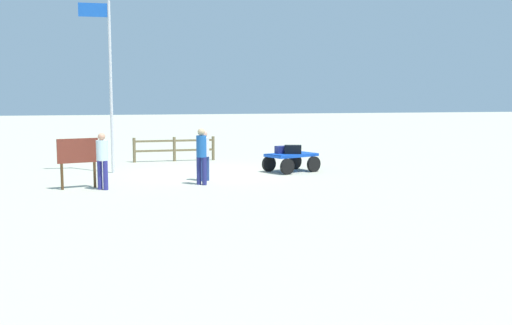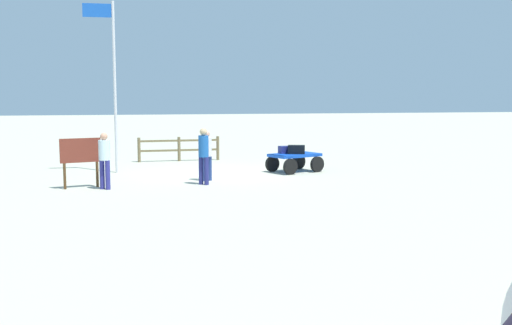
# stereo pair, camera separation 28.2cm
# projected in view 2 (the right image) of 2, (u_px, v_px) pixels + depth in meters

# --- Properties ---
(ground_plane) EXTENTS (120.00, 120.00, 0.00)m
(ground_plane) POSITION_uv_depth(u_px,v_px,m) (212.00, 174.00, 20.86)
(ground_plane) COLOR #B0B098
(luggage_cart) EXTENTS (2.07, 1.75, 0.65)m
(luggage_cart) POSITION_uv_depth(u_px,v_px,m) (294.00, 159.00, 21.27)
(luggage_cart) COLOR #1043B9
(luggage_cart) RESTS_ON ground
(suitcase_tan) EXTENTS (0.59, 0.44, 0.26)m
(suitcase_tan) POSITION_uv_depth(u_px,v_px,m) (287.00, 150.00, 21.36)
(suitcase_tan) COLOR navy
(suitcase_tan) RESTS_ON luggage_cart
(suitcase_maroon) EXTENTS (0.67, 0.51, 0.30)m
(suitcase_maroon) POSITION_uv_depth(u_px,v_px,m) (296.00, 150.00, 21.17)
(suitcase_maroon) COLOR black
(suitcase_maroon) RESTS_ON luggage_cart
(worker_lead) EXTENTS (0.43, 0.43, 1.72)m
(worker_lead) POSITION_uv_depth(u_px,v_px,m) (204.00, 153.00, 18.21)
(worker_lead) COLOR navy
(worker_lead) RESTS_ON ground
(worker_trailing) EXTENTS (0.40, 0.40, 1.59)m
(worker_trailing) POSITION_uv_depth(u_px,v_px,m) (207.00, 152.00, 19.04)
(worker_trailing) COLOR navy
(worker_trailing) RESTS_ON ground
(worker_supervisor) EXTENTS (0.46, 0.46, 1.63)m
(worker_supervisor) POSITION_uv_depth(u_px,v_px,m) (104.00, 157.00, 17.32)
(worker_supervisor) COLOR navy
(worker_supervisor) RESTS_ON ground
(flagpole) EXTENTS (1.05, 0.10, 5.88)m
(flagpole) POSITION_uv_depth(u_px,v_px,m) (112.00, 74.00, 20.73)
(flagpole) COLOR silver
(flagpole) RESTS_ON ground
(signboard) EXTENTS (1.14, 0.37, 1.46)m
(signboard) POSITION_uv_depth(u_px,v_px,m) (80.00, 154.00, 17.55)
(signboard) COLOR #4C3319
(signboard) RESTS_ON ground
(wooden_fence) EXTENTS (3.34, 0.24, 0.99)m
(wooden_fence) POSITION_uv_depth(u_px,v_px,m) (179.00, 147.00, 24.66)
(wooden_fence) COLOR brown
(wooden_fence) RESTS_ON ground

